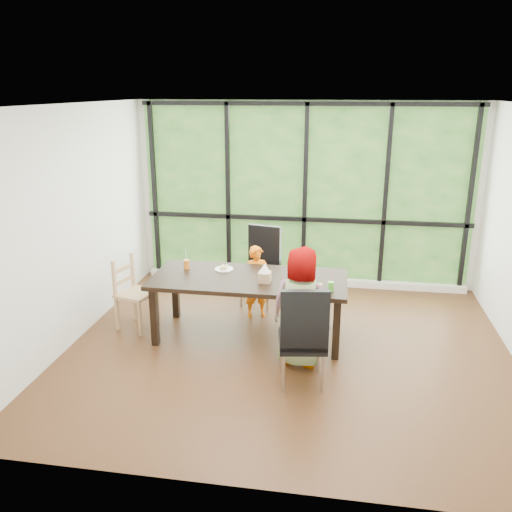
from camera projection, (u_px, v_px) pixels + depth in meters
name	position (u px, v px, depth m)	size (l,w,h in m)	color
ground	(288.00, 349.00, 6.05)	(5.00, 5.00, 0.00)	black
back_wall	(305.00, 195.00, 7.75)	(5.00, 5.00, 0.00)	silver
foliage_backdrop	(305.00, 196.00, 7.73)	(4.80, 0.02, 2.65)	#224A1C
window_mullions	(305.00, 196.00, 7.69)	(4.80, 0.06, 2.65)	black
window_sill	(302.00, 280.00, 8.05)	(4.80, 0.12, 0.10)	silver
dining_table	(249.00, 307.00, 6.25)	(2.27, 1.00, 0.75)	black
chair_window_leather	(259.00, 267.00, 7.12)	(0.46, 0.46, 1.08)	black
chair_interior_leather	(302.00, 334.00, 5.20)	(0.46, 0.46, 1.08)	black
chair_end_beech	(136.00, 294.00, 6.46)	(0.42, 0.40, 0.90)	#A77B53
child_toddler	(257.00, 282.00, 6.78)	(0.35, 0.23, 0.95)	orange
child_older	(302.00, 307.00, 5.54)	(0.64, 0.42, 1.31)	gray
placemat	(301.00, 287.00, 5.82)	(0.45, 0.33, 0.01)	tan
plate_far	(224.00, 269.00, 6.40)	(0.23, 0.23, 0.01)	white
plate_near	(303.00, 286.00, 5.84)	(0.26, 0.26, 0.02)	white
orange_cup	(187.00, 264.00, 6.42)	(0.07, 0.07, 0.11)	orange
green_cup	(331.00, 287.00, 5.71)	(0.07, 0.07, 0.11)	green
tissue_box	(265.00, 277.00, 5.98)	(0.14, 0.14, 0.12)	tan
crepe_rolls_far	(224.00, 267.00, 6.39)	(0.10, 0.12, 0.04)	tan
crepe_rolls_near	(303.00, 284.00, 5.84)	(0.05, 0.12, 0.04)	tan
straw_white	(186.00, 257.00, 6.39)	(0.01, 0.01, 0.20)	white
straw_pink	(331.00, 278.00, 5.68)	(0.01, 0.01, 0.20)	pink
tissue	(265.00, 268.00, 5.94)	(0.12, 0.12, 0.11)	white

